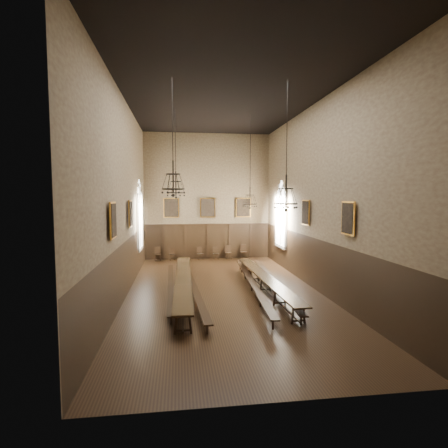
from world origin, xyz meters
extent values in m
cube|color=black|center=(0.00, 0.00, -0.01)|extent=(9.00, 18.00, 0.02)
cube|color=black|center=(0.00, 0.00, 9.01)|extent=(9.00, 18.00, 0.02)
cube|color=#81714F|center=(0.00, 9.01, 4.50)|extent=(9.00, 0.02, 9.00)
cube|color=#81714F|center=(0.00, -9.01, 4.50)|extent=(9.00, 0.02, 9.00)
cube|color=#81714F|center=(-4.51, 0.00, 4.50)|extent=(0.02, 18.00, 9.00)
cube|color=#81714F|center=(4.51, 0.00, 4.50)|extent=(0.02, 18.00, 9.00)
cube|color=black|center=(-1.90, -0.19, 0.77)|extent=(0.90, 10.41, 0.07)
cube|color=black|center=(1.98, -0.23, 0.70)|extent=(0.95, 9.44, 0.07)
cube|color=black|center=(-2.48, 0.24, 0.39)|extent=(0.48, 9.11, 0.05)
cube|color=black|center=(-1.46, -0.20, 0.44)|extent=(0.89, 10.40, 0.05)
cube|color=black|center=(1.37, -0.02, 0.45)|extent=(0.95, 10.54, 0.05)
cube|color=black|center=(2.49, 0.07, 0.43)|extent=(0.99, 10.17, 0.05)
cube|color=black|center=(-3.57, 8.45, 0.45)|extent=(0.49, 0.49, 0.05)
cube|color=black|center=(-3.57, 8.63, 0.71)|extent=(0.42, 0.12, 0.50)
cube|color=black|center=(-2.56, 8.47, 0.42)|extent=(0.45, 0.45, 0.05)
cube|color=black|center=(-2.56, 8.63, 0.65)|extent=(0.39, 0.11, 0.46)
cube|color=black|center=(-0.59, 8.54, 0.42)|extent=(0.48, 0.48, 0.05)
cube|color=black|center=(-0.59, 8.71, 0.66)|extent=(0.39, 0.13, 0.47)
cube|color=black|center=(0.54, 8.53, 0.41)|extent=(0.43, 0.43, 0.05)
cube|color=black|center=(0.54, 8.70, 0.63)|extent=(0.38, 0.09, 0.45)
cube|color=black|center=(1.45, 8.59, 0.45)|extent=(0.46, 0.46, 0.05)
cube|color=black|center=(1.45, 8.77, 0.70)|extent=(0.42, 0.09, 0.50)
cube|color=black|center=(2.58, 8.56, 0.49)|extent=(0.47, 0.47, 0.05)
cube|color=black|center=(2.58, 8.75, 0.76)|extent=(0.46, 0.06, 0.54)
cylinder|color=black|center=(-2.21, 2.25, 7.42)|extent=(0.03, 0.03, 3.17)
torus|color=black|center=(-2.21, 2.25, 4.71)|extent=(0.91, 0.91, 0.05)
torus|color=black|center=(-2.21, 2.25, 5.30)|extent=(0.58, 0.58, 0.04)
cylinder|color=black|center=(-2.21, 2.25, 5.19)|extent=(0.06, 0.06, 1.28)
cylinder|color=black|center=(1.75, 2.36, 7.02)|extent=(0.03, 0.03, 3.95)
torus|color=black|center=(1.75, 2.36, 4.11)|extent=(0.76, 0.76, 0.04)
torus|color=black|center=(1.75, 2.36, 4.60)|extent=(0.48, 0.48, 0.04)
cylinder|color=black|center=(1.75, 2.36, 4.51)|extent=(0.05, 0.05, 1.07)
cylinder|color=black|center=(-2.28, -2.55, 7.45)|extent=(0.03, 0.03, 3.09)
torus|color=black|center=(-2.28, -2.55, 4.82)|extent=(0.88, 0.88, 0.05)
torus|color=black|center=(-2.28, -2.55, 5.39)|extent=(0.56, 0.56, 0.04)
cylinder|color=black|center=(-2.28, -2.55, 5.28)|extent=(0.06, 0.06, 1.24)
cylinder|color=black|center=(2.10, -2.88, 7.19)|extent=(0.03, 0.03, 3.62)
torus|color=black|center=(2.10, -2.88, 4.24)|extent=(0.92, 0.92, 0.05)
torus|color=black|center=(2.10, -2.88, 4.84)|extent=(0.59, 0.59, 0.04)
cylinder|color=black|center=(2.10, -2.88, 4.73)|extent=(0.07, 0.07, 1.30)
cube|color=gold|center=(-2.60, 8.88, 3.70)|extent=(1.10, 0.12, 1.40)
cube|color=black|center=(-2.60, 8.88, 3.70)|extent=(0.98, 0.02, 1.28)
cube|color=gold|center=(0.00, 8.88, 3.70)|extent=(1.10, 0.12, 1.40)
cube|color=black|center=(0.00, 8.88, 3.70)|extent=(0.98, 0.02, 1.28)
cube|color=gold|center=(2.60, 8.88, 3.70)|extent=(1.10, 0.12, 1.40)
cube|color=black|center=(2.60, 8.88, 3.70)|extent=(0.98, 0.02, 1.28)
cube|color=gold|center=(-4.38, 1.00, 3.70)|extent=(0.12, 1.00, 1.30)
cube|color=black|center=(-4.38, 1.00, 3.70)|extent=(0.02, 0.88, 1.18)
cube|color=gold|center=(-4.38, -3.50, 3.70)|extent=(0.12, 1.00, 1.30)
cube|color=black|center=(-4.38, -3.50, 3.70)|extent=(0.02, 0.88, 1.18)
cube|color=gold|center=(4.38, 1.00, 3.70)|extent=(0.12, 1.00, 1.30)
cube|color=black|center=(4.38, 1.00, 3.70)|extent=(0.02, 0.88, 1.18)
cube|color=gold|center=(4.38, -3.50, 3.70)|extent=(0.12, 1.00, 1.30)
cube|color=black|center=(4.38, -3.50, 3.70)|extent=(0.02, 0.88, 1.18)
camera|label=1|loc=(-2.08, -16.15, 4.56)|focal=28.00mm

